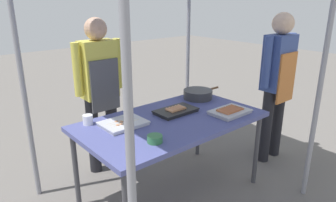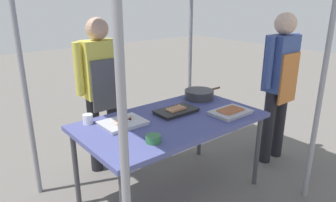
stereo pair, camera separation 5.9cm
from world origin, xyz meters
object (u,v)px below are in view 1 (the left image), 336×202
object	(u,v)px
tray_meat_skewers	(123,123)
drink_cup_near_edge	(88,120)
tray_grilled_sausages	(176,111)
vendor_woman	(100,84)
condiment_bowl	(155,139)
stall_table	(172,124)
tray_pork_links	(230,111)
cooking_wok	(198,94)
customer_nearby	(277,76)

from	to	relation	value
tray_meat_skewers	drink_cup_near_edge	bearing A→B (deg)	135.21
tray_grilled_sausages	vendor_woman	xyz separation A→B (m)	(-0.36, 0.74, 0.16)
tray_meat_skewers	condiment_bowl	distance (m)	0.41
stall_table	tray_pork_links	size ratio (longest dim) A/B	4.52
tray_grilled_sausages	tray_meat_skewers	xyz separation A→B (m)	(-0.52, 0.06, -0.00)
tray_grilled_sausages	vendor_woman	distance (m)	0.83
tray_meat_skewers	cooking_wok	size ratio (longest dim) A/B	0.77
tray_grilled_sausages	customer_nearby	xyz separation A→B (m)	(1.18, -0.28, 0.18)
stall_table	customer_nearby	bearing A→B (deg)	-8.46
vendor_woman	tray_pork_links	bearing A→B (deg)	123.75
cooking_wok	drink_cup_near_edge	world-z (taller)	cooking_wok
tray_meat_skewers	tray_pork_links	distance (m)	0.96
tray_meat_skewers	vendor_woman	xyz separation A→B (m)	(0.17, 0.68, 0.16)
tray_grilled_sausages	tray_meat_skewers	size ratio (longest dim) A/B	1.08
cooking_wok	drink_cup_near_edge	xyz separation A→B (m)	(-1.19, 0.10, -0.01)
tray_meat_skewers	drink_cup_near_edge	size ratio (longest dim) A/B	4.26
stall_table	customer_nearby	size ratio (longest dim) A/B	0.99
tray_meat_skewers	vendor_woman	world-z (taller)	vendor_woman
tray_pork_links	customer_nearby	bearing A→B (deg)	3.38
cooking_wok	condiment_bowl	distance (m)	1.11
vendor_woman	customer_nearby	size ratio (longest dim) A/B	0.98
drink_cup_near_edge	vendor_woman	world-z (taller)	vendor_woman
tray_grilled_sausages	drink_cup_near_edge	size ratio (longest dim) A/B	4.62
cooking_wok	vendor_woman	bearing A→B (deg)	145.11
stall_table	drink_cup_near_edge	distance (m)	0.71
cooking_wok	customer_nearby	xyz separation A→B (m)	(0.73, -0.45, 0.15)
tray_pork_links	vendor_woman	distance (m)	1.30
stall_table	vendor_woman	bearing A→B (deg)	105.58
tray_meat_skewers	condiment_bowl	bearing A→B (deg)	-89.40
tray_grilled_sausages	drink_cup_near_edge	xyz separation A→B (m)	(-0.73, 0.27, 0.02)
customer_nearby	condiment_bowl	bearing A→B (deg)	-177.65
tray_meat_skewers	tray_pork_links	world-z (taller)	tray_pork_links
cooking_wok	vendor_woman	world-z (taller)	vendor_woman
tray_grilled_sausages	tray_meat_skewers	bearing A→B (deg)	173.64
vendor_woman	stall_table	bearing A→B (deg)	105.58
stall_table	drink_cup_near_edge	xyz separation A→B (m)	(-0.61, 0.36, 0.09)
tray_pork_links	cooking_wok	size ratio (longest dim) A/B	0.77
vendor_woman	tray_meat_skewers	bearing A→B (deg)	76.14
tray_grilled_sausages	drink_cup_near_edge	distance (m)	0.78
tray_pork_links	customer_nearby	size ratio (longest dim) A/B	0.22
cooking_wok	customer_nearby	distance (m)	0.87
condiment_bowl	drink_cup_near_edge	distance (m)	0.66
tray_grilled_sausages	tray_meat_skewers	world-z (taller)	tray_grilled_sausages
tray_meat_skewers	vendor_woman	bearing A→B (deg)	76.14
condiment_bowl	customer_nearby	distance (m)	1.71
cooking_wok	vendor_woman	xyz separation A→B (m)	(-0.81, 0.57, 0.13)
tray_grilled_sausages	customer_nearby	bearing A→B (deg)	-13.52
condiment_bowl	drink_cup_near_edge	xyz separation A→B (m)	(-0.21, 0.62, 0.01)
tray_meat_skewers	customer_nearby	world-z (taller)	customer_nearby
tray_grilled_sausages	customer_nearby	world-z (taller)	customer_nearby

